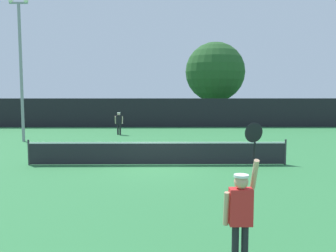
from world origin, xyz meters
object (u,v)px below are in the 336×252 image
player_receiving (119,121)px  large_tree (215,72)px  parked_car_mid (180,114)px  light_pole (21,62)px  tennis_ball (123,151)px  player_serving (241,208)px  parked_car_near (78,114)px

player_receiving → large_tree: 14.79m
player_receiving → parked_car_mid: (4.88, 12.21, -0.20)m
light_pole → tennis_ball: bearing=-30.5°
player_serving → light_pole: (-9.96, 16.39, 3.75)m
player_serving → tennis_ball: (-3.38, 12.50, -1.09)m
player_receiving → tennis_ball: size_ratio=23.48×
light_pole → large_tree: size_ratio=1.06×
player_serving → tennis_ball: 13.00m
large_tree → light_pole: bearing=-133.0°
light_pole → large_tree: 20.36m
tennis_ball → light_pole: bearing=149.5°
parked_car_near → large_tree: bearing=-2.7°
tennis_ball → parked_car_near: (-6.53, 18.06, 0.74)m
player_receiving → large_tree: size_ratio=0.20×
light_pole → parked_car_mid: 19.19m
light_pole → large_tree: light_pole is taller
parked_car_near → parked_car_mid: (10.29, 1.46, 0.00)m
player_serving → player_receiving: 20.32m
light_pole → parked_car_near: bearing=89.8°
parked_car_mid → parked_car_near: bearing=-179.6°
tennis_ball → large_tree: (7.31, 18.76, 5.03)m
player_serving → large_tree: 31.76m
tennis_ball → parked_car_near: parked_car_near is taller
player_receiving → light_pole: 7.54m
parked_car_near → parked_car_mid: size_ratio=0.99×
large_tree → parked_car_mid: large_tree is taller
large_tree → parked_car_near: large_tree is taller
light_pole → large_tree: bearing=47.0°
player_serving → light_pole: bearing=121.3°
large_tree → parked_car_mid: size_ratio=1.83×
parked_car_mid → tennis_ball: bearing=-108.5°
tennis_ball → large_tree: large_tree is taller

